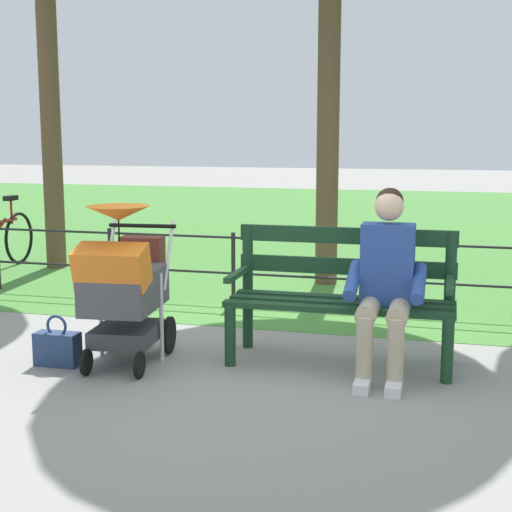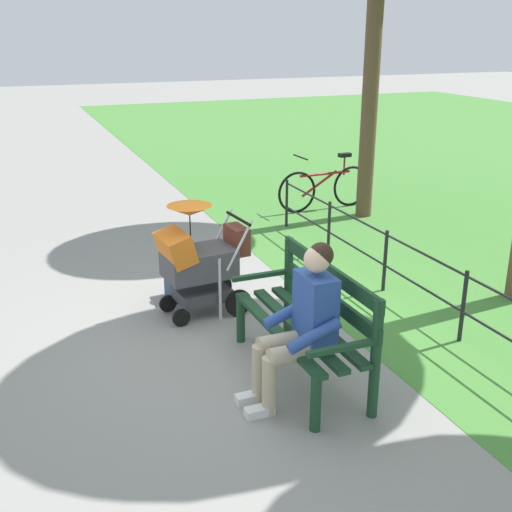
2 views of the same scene
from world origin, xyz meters
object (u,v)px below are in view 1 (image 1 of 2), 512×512
Objects in this scene: person_on_bench at (386,277)px; handbag at (57,348)px; stroller at (124,283)px; park_bench at (342,290)px.

handbag is at bearing 10.40° from person_on_bench.
handbag is (0.46, 0.15, -0.47)m from stroller.
park_bench is at bearing -34.17° from person_on_bench.
stroller is (1.48, 0.49, 0.07)m from park_bench.
park_bench is 1.39× the size of stroller.
stroller is (1.80, 0.27, -0.08)m from person_on_bench.
person_on_bench is 1.11× the size of stroller.
stroller is at bearing 8.54° from person_on_bench.
person_on_bench reaches higher than park_bench.
person_on_bench is 2.37m from handbag.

